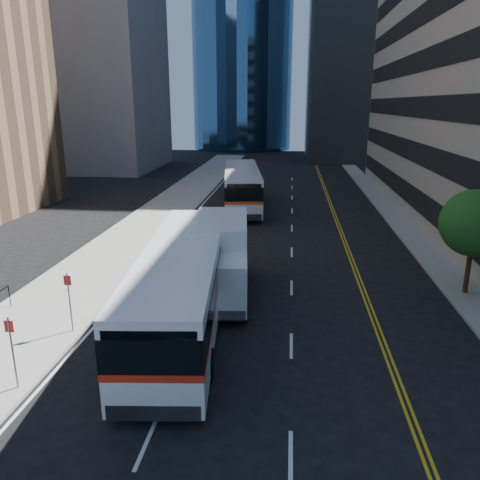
{
  "coord_description": "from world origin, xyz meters",
  "views": [
    {
      "loc": [
        0.26,
        -14.47,
        9.09
      ],
      "look_at": [
        -2.04,
        6.87,
        2.8
      ],
      "focal_mm": 35.0,
      "sensor_mm": 36.0,
      "label": 1
    }
  ],
  "objects": [
    {
      "name": "sidewalk_east",
      "position": [
        9.0,
        25.0,
        0.07
      ],
      "size": [
        2.0,
        90.0,
        0.15
      ],
      "primitive_type": "cube",
      "color": "gray",
      "rests_on": "ground"
    },
    {
      "name": "ground",
      "position": [
        0.0,
        0.0,
        0.0
      ],
      "size": [
        160.0,
        160.0,
        0.0
      ],
      "primitive_type": "plane",
      "color": "black",
      "rests_on": "ground"
    },
    {
      "name": "bus_rear",
      "position": [
        -4.08,
        27.17,
        1.92
      ],
      "size": [
        4.72,
        13.94,
        3.53
      ],
      "rotation": [
        0.0,
        0.0,
        0.13
      ],
      "color": "silver",
      "rests_on": "ground"
    },
    {
      "name": "bus_front",
      "position": [
        -4.04,
        3.27,
        1.91
      ],
      "size": [
        4.22,
        13.78,
        3.5
      ],
      "rotation": [
        0.0,
        0.0,
        0.09
      ],
      "color": "white",
      "rests_on": "ground"
    },
    {
      "name": "box_truck",
      "position": [
        -3.01,
        6.94,
        1.89
      ],
      "size": [
        3.31,
        7.73,
        3.59
      ],
      "rotation": [
        0.0,
        0.0,
        0.1
      ],
      "color": "white",
      "rests_on": "ground"
    },
    {
      "name": "midrise_west",
      "position": [
        -28.0,
        52.0,
        17.5
      ],
      "size": [
        18.0,
        18.0,
        35.0
      ],
      "primitive_type": "cube",
      "color": "gray",
      "rests_on": "ground"
    },
    {
      "name": "street_tree",
      "position": [
        9.0,
        8.0,
        3.64
      ],
      "size": [
        3.2,
        3.2,
        5.1
      ],
      "color": "#332114",
      "rests_on": "sidewalk_east"
    },
    {
      "name": "sidewalk_west",
      "position": [
        -10.5,
        25.0,
        0.07
      ],
      "size": [
        5.0,
        90.0,
        0.15
      ],
      "primitive_type": "cube",
      "color": "gray",
      "rests_on": "ground"
    }
  ]
}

